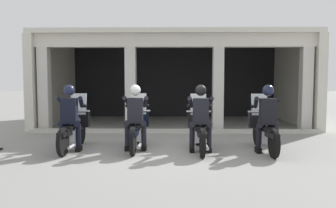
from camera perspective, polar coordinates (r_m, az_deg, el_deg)
The scene contains 11 objects.
ground_plane at distance 10.98m, azimuth 0.24°, elevation -4.69°, with size 80.00×80.00×0.00m, color gray.
station_building at distance 13.49m, azimuth 1.07°, elevation 6.08°, with size 9.80×4.97×3.37m.
kerb_strip at distance 10.58m, azimuth 1.08°, elevation -4.70°, with size 9.30×0.24×0.12m, color #B7B5AD.
motorcycle_far_left at distance 8.43m, azimuth -16.00°, elevation -4.12°, with size 0.62×2.04×1.35m.
police_officer_far_left at distance 8.11m, azimuth -16.65°, elevation -1.34°, with size 0.63×0.61×1.58m.
motorcycle_center_left at distance 8.23m, azimuth -5.40°, elevation -4.18°, with size 0.62×2.04×1.35m.
police_officer_center_left at distance 7.90m, azimuth -5.66°, elevation -1.33°, with size 0.63×0.61×1.58m.
motorcycle_center_right at distance 8.05m, azimuth 5.49°, elevation -4.36°, with size 0.62×2.04×1.35m.
police_officer_center_right at distance 7.72m, azimuth 5.67°, elevation -1.46°, with size 0.63×0.61×1.58m.
motorcycle_far_right at distance 8.28m, azimuth 16.26°, elevation -4.28°, with size 0.62×2.04×1.35m.
police_officer_far_right at distance 7.95m, azimuth 16.85°, elevation -1.45°, with size 0.63×0.61×1.58m.
Camera 1 is at (0.14, -7.85, 1.70)m, focal length 35.18 mm.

